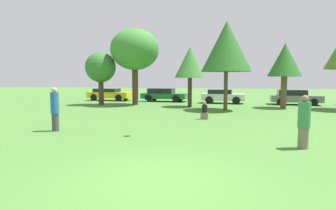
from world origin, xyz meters
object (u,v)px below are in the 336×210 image
object	(u,v)px
tree_1	(135,50)
parked_car_yellow	(109,94)
parked_car_green	(164,94)
parked_car_grey	(295,97)
person_catcher	(304,122)
bystander_sitting	(205,112)
tree_2	(190,63)
person_thrower	(55,109)
tree_4	(285,61)
tree_0	(101,68)
tree_3	(226,47)
parked_car_white	(223,96)
frisbee	(143,101)

from	to	relation	value
tree_1	parked_car_yellow	size ratio (longest dim) A/B	1.42
parked_car_green	parked_car_grey	world-z (taller)	parked_car_green
person_catcher	parked_car_grey	xyz separation A→B (m)	(2.76, 16.29, -0.19)
tree_1	person_catcher	bearing A→B (deg)	-50.49
bystander_sitting	tree_2	size ratio (longest dim) A/B	0.21
person_thrower	parked_car_grey	xyz separation A→B (m)	(12.35, 15.62, -0.28)
tree_2	tree_4	bearing A→B (deg)	6.21
parked_car_green	tree_4	bearing A→B (deg)	-18.46
tree_0	parked_car_yellow	distance (m)	5.47
parked_car_yellow	tree_3	bearing A→B (deg)	-25.78
tree_0	parked_car_green	size ratio (longest dim) A/B	1.00
person_catcher	parked_car_green	distance (m)	19.24
person_catcher	tree_3	xyz separation A→B (m)	(-2.87, 10.52, 3.62)
tree_4	parked_car_white	bearing A→B (deg)	146.63
tree_1	tree_2	world-z (taller)	tree_1
frisbee	tree_3	bearing A→B (deg)	74.48
parked_car_white	tree_4	bearing A→B (deg)	-31.74
parked_car_yellow	parked_car_green	distance (m)	5.82
tree_1	parked_car_grey	xyz separation A→B (m)	(13.32, 3.49, -3.99)
person_catcher	tree_3	world-z (taller)	tree_3
tree_0	tree_1	distance (m)	3.31
tree_3	parked_car_yellow	bearing A→B (deg)	152.58
tree_0	parked_car_green	world-z (taller)	tree_0
bystander_sitting	tree_2	world-z (taller)	tree_2
frisbee	tree_0	xyz separation A→B (m)	(-7.82, 11.51, 1.78)
parked_car_grey	tree_2	bearing A→B (deg)	-153.34
person_catcher	parked_car_grey	distance (m)	16.52
frisbee	parked_car_yellow	bearing A→B (deg)	120.07
parked_car_green	parked_car_white	distance (m)	5.82
person_thrower	tree_0	world-z (taller)	tree_0
parked_car_white	person_catcher	bearing A→B (deg)	-76.67
tree_3	parked_car_white	size ratio (longest dim) A/B	1.62
tree_3	tree_4	size ratio (longest dim) A/B	1.27
bystander_sitting	tree_4	size ratio (longest dim) A/B	0.20
frisbee	tree_0	bearing A→B (deg)	124.21
person_catcher	bystander_sitting	size ratio (longest dim) A/B	1.75
frisbee	parked_car_yellow	distance (m)	18.65
parked_car_green	tree_0	bearing A→B (deg)	-130.36
parked_car_grey	person_thrower	bearing A→B (deg)	-126.70
tree_4	parked_car_yellow	size ratio (longest dim) A/B	1.08
tree_1	tree_2	distance (m)	4.98
tree_2	frisbee	bearing A→B (deg)	-89.35
tree_3	parked_car_yellow	size ratio (longest dim) A/B	1.38
person_catcher	bystander_sitting	world-z (taller)	person_catcher
frisbee	parked_car_grey	bearing A→B (deg)	61.84
person_catcher	tree_1	size ratio (longest dim) A/B	0.27
bystander_sitting	tree_3	size ratio (longest dim) A/B	0.16
tree_1	parked_car_green	size ratio (longest dim) A/B	1.42
person_catcher	bystander_sitting	xyz separation A→B (m)	(-3.81, 5.75, -0.45)
tree_2	parked_car_white	world-z (taller)	tree_2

